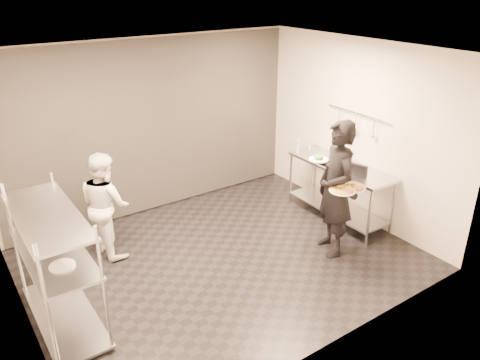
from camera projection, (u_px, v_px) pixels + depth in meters
room_shell at (178, 141)px, 6.81m from camera, size 5.00×4.00×2.80m
pass_rack at (55, 263)px, 5.06m from camera, size 0.60×1.60×1.50m
prep_counter at (339, 182)px, 7.36m from camera, size 0.60×1.80×0.92m
utensil_rail at (356, 123)px, 7.12m from camera, size 0.07×1.20×0.31m
waiter at (336, 189)px, 6.33m from camera, size 0.67×0.81×1.93m
chef at (105, 204)px, 6.39m from camera, size 0.70×0.82×1.50m
pizza_plate_near at (342, 190)px, 6.05m from camera, size 0.34×0.34×0.05m
pizza_plate_far at (353, 186)px, 6.23m from camera, size 0.34×0.34×0.05m
salad_plate at (319, 158)px, 6.33m from camera, size 0.27×0.27×0.07m
pos_monitor at (359, 170)px, 6.80m from camera, size 0.12×0.26×0.18m
bottle_green at (298, 146)px, 7.70m from camera, size 0.06×0.06×0.23m
bottle_clear at (310, 143)px, 7.84m from camera, size 0.06×0.06×0.21m
bottle_dark at (343, 157)px, 7.25m from camera, size 0.06×0.06×0.22m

